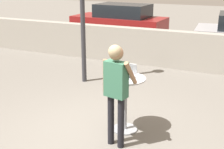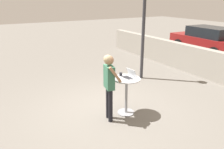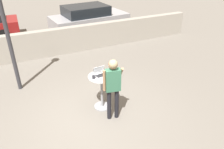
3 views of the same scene
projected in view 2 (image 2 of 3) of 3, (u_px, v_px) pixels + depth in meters
name	position (u px, v px, depth m)	size (l,w,h in m)	color
ground_plane	(106.00, 111.00, 6.15)	(50.00, 50.00, 0.00)	slate
pavement_kerb	(216.00, 66.00, 8.22)	(13.92, 0.35, 1.14)	gray
cafe_table	(126.00, 90.00, 5.81)	(0.72, 0.72, 1.02)	gray
laptop	(129.00, 76.00, 5.72)	(0.36, 0.34, 0.23)	#B7BABF
coffee_mug	(121.00, 74.00, 5.86)	(0.12, 0.08, 0.09)	#232328
standing_person	(109.00, 80.00, 5.35)	(0.55, 0.34, 1.74)	black
parked_car_near_street	(207.00, 40.00, 12.23)	(4.13, 1.94, 1.52)	maroon
street_lamp	(144.00, 8.00, 7.81)	(0.32, 0.32, 4.10)	#2D2D33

